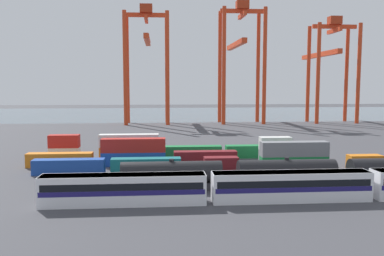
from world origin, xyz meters
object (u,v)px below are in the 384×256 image
at_px(shipping_container_2, 221,164).
at_px(shipping_container_17, 192,152).
at_px(gantry_crane_west, 147,52).
at_px(gantry_crane_central, 240,52).
at_px(gantry_crane_east, 330,60).
at_px(passenger_train, 291,185).
at_px(freight_tank_row, 342,172).

xyz_separation_m(shipping_container_2, shipping_container_17, (-3.98, 13.55, 0.00)).
height_order(shipping_container_17, gantry_crane_west, gantry_crane_west).
relative_size(shipping_container_17, gantry_crane_central, 0.25).
bearing_deg(shipping_container_2, gantry_crane_east, 58.04).
bearing_deg(gantry_crane_west, passenger_train, -78.96).
bearing_deg(shipping_container_17, gantry_crane_east, 52.22).
distance_m(passenger_train, gantry_crane_central, 117.92).
xyz_separation_m(shipping_container_17, gantry_crane_west, (-11.67, 80.87, 26.82)).
bearing_deg(passenger_train, freight_tank_row, 34.57).
relative_size(freight_tank_row, gantry_crane_east, 1.55).
relative_size(passenger_train, gantry_crane_central, 1.34).
bearing_deg(gantry_crane_east, passenger_train, -114.90).
bearing_deg(shipping_container_2, passenger_train, -71.16).
bearing_deg(passenger_train, gantry_crane_west, 101.04).
relative_size(gantry_crane_central, gantry_crane_east, 1.13).
relative_size(gantry_crane_west, gantry_crane_east, 1.08).
bearing_deg(freight_tank_row, gantry_crane_west, 106.89).
xyz_separation_m(shipping_container_17, gantry_crane_east, (63.71, 82.20, 24.43)).
bearing_deg(shipping_container_17, shipping_container_2, -73.63).
distance_m(passenger_train, shipping_container_17, 34.18).
xyz_separation_m(shipping_container_17, gantry_crane_central, (26.02, 81.30, 27.40)).
distance_m(freight_tank_row, shipping_container_17, 32.83).
height_order(passenger_train, shipping_container_2, passenger_train).
relative_size(gantry_crane_west, gantry_crane_central, 0.96).
xyz_separation_m(passenger_train, shipping_container_17, (-10.46, 32.53, -0.84)).
relative_size(shipping_container_2, gantry_crane_east, 0.14).
height_order(passenger_train, gantry_crane_central, gantry_crane_central).
distance_m(shipping_container_17, gantry_crane_east, 106.84).
distance_m(shipping_container_17, gantry_crane_west, 86.00).
height_order(passenger_train, gantry_crane_west, gantry_crane_west).
relative_size(passenger_train, shipping_container_2, 10.73).
distance_m(passenger_train, freight_tank_row, 12.35).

